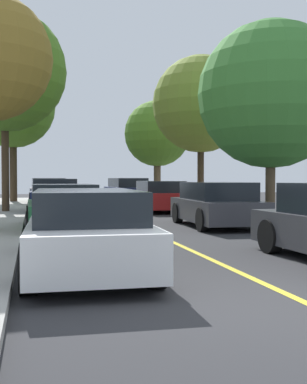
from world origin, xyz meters
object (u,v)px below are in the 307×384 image
(parked_car_left_near, at_px, (64,209))
(street_tree_right_near, at_px, (201,104))
(street_tree_right_nearest, at_px, (271,95))
(parked_car_left_nearest, at_px, (86,230))
(parked_car_left_farthest, at_px, (48,192))
(parked_car_right_near, at_px, (217,204))
(street_tree_right_far, at_px, (157,134))
(parked_car_left_far, at_px, (54,197))
(street_tree_left_near, at_px, (4,70))
(street_tree_left_far, at_px, (13,106))
(parked_car_right_farthest, at_px, (128,191))
(parked_car_right_far, at_px, (160,196))

(parked_car_left_near, height_order, street_tree_right_near, street_tree_right_near)
(street_tree_right_nearest, bearing_deg, parked_car_left_near, -174.90)
(parked_car_left_nearest, bearing_deg, parked_car_left_farthest, 90.00)
(parked_car_left_near, distance_m, parked_car_right_near, 4.47)
(parked_car_left_nearest, height_order, street_tree_right_far, street_tree_right_far)
(parked_car_left_far, xyz_separation_m, street_tree_right_far, (6.27, 8.49, 3.30))
(street_tree_left_near, xyz_separation_m, street_tree_right_far, (8.08, 7.80, -1.60))
(parked_car_left_nearest, height_order, street_tree_right_near, street_tree_right_near)
(parked_car_left_nearest, relative_size, street_tree_right_nearest, 0.70)
(parked_car_left_nearest, distance_m, street_tree_right_near, 14.59)
(street_tree_right_nearest, relative_size, street_tree_right_near, 0.92)
(street_tree_right_far, bearing_deg, street_tree_right_near, -90.00)
(street_tree_left_far, bearing_deg, street_tree_right_far, -2.62)
(parked_car_right_farthest, bearing_deg, parked_car_right_far, -90.01)
(parked_car_right_near, height_order, street_tree_right_nearest, street_tree_right_nearest)
(parked_car_left_farthest, height_order, street_tree_right_near, street_tree_right_near)
(parked_car_left_nearest, relative_size, street_tree_left_near, 0.54)
(street_tree_right_nearest, height_order, street_tree_right_far, street_tree_right_nearest)
(parked_car_left_farthest, bearing_deg, parked_car_left_near, -90.00)
(street_tree_right_near, bearing_deg, parked_car_left_farthest, 136.15)
(street_tree_left_far, bearing_deg, street_tree_right_nearest, -60.59)
(parked_car_left_farthest, relative_size, parked_car_right_far, 1.02)
(parked_car_left_nearest, relative_size, parked_car_right_farthest, 0.92)
(parked_car_left_nearest, relative_size, street_tree_right_near, 0.65)
(street_tree_right_nearest, bearing_deg, parked_car_right_near, -174.79)
(street_tree_right_far, bearing_deg, street_tree_right_nearest, -90.00)
(parked_car_left_nearest, height_order, street_tree_left_far, street_tree_left_far)
(parked_car_right_farthest, distance_m, street_tree_right_nearest, 14.20)
(street_tree_left_far, bearing_deg, parked_car_left_near, -83.06)
(parked_car_left_farthest, bearing_deg, street_tree_left_far, 133.21)
(parked_car_right_far, relative_size, street_tree_left_far, 0.56)
(parked_car_left_nearest, height_order, parked_car_left_farthest, parked_car_left_farthest)
(parked_car_left_farthest, distance_m, street_tree_right_far, 7.26)
(parked_car_right_near, bearing_deg, parked_car_left_nearest, -126.57)
(parked_car_left_near, bearing_deg, street_tree_left_far, 96.94)
(parked_car_left_farthest, xyz_separation_m, street_tree_right_nearest, (6.27, -12.41, 3.25))
(parked_car_left_nearest, xyz_separation_m, street_tree_left_near, (-1.81, 12.34, 4.96))
(street_tree_right_near, bearing_deg, parked_car_right_far, 177.42)
(parked_car_right_near, relative_size, street_tree_right_near, 0.62)
(street_tree_left_near, height_order, street_tree_right_near, street_tree_left_near)
(parked_car_left_farthest, bearing_deg, parked_car_right_farthest, 16.24)
(parked_car_left_far, relative_size, street_tree_left_far, 0.58)
(street_tree_left_near, relative_size, street_tree_right_nearest, 1.30)
(parked_car_right_farthest, height_order, street_tree_right_far, street_tree_right_far)
(parked_car_right_farthest, bearing_deg, parked_car_right_near, -90.00)
(parked_car_left_nearest, xyz_separation_m, street_tree_right_near, (6.27, 12.56, 3.97))
(parked_car_right_near, bearing_deg, street_tree_right_far, 82.69)
(parked_car_right_far, bearing_deg, street_tree_left_near, -177.27)
(parked_car_right_near, height_order, street_tree_left_near, street_tree_left_near)
(parked_car_left_nearest, bearing_deg, parked_car_right_far, 70.59)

